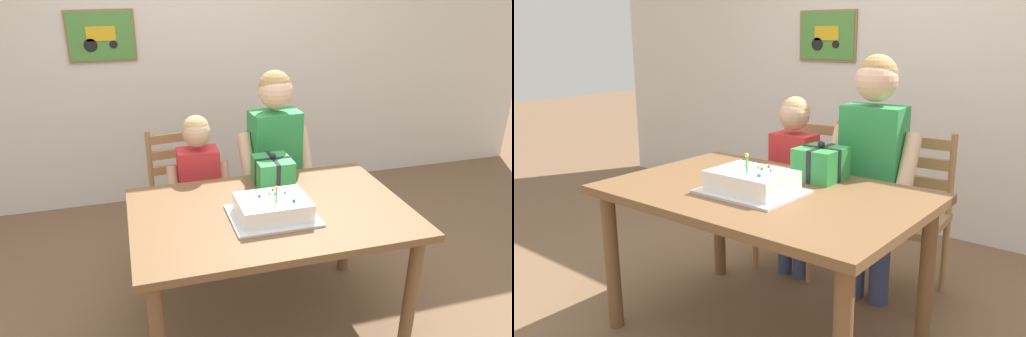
# 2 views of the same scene
# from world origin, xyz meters

# --- Properties ---
(ground_plane) EXTENTS (20.00, 20.00, 0.00)m
(ground_plane) POSITION_xyz_m (0.00, 0.00, 0.00)
(ground_plane) COLOR brown
(back_wall) EXTENTS (6.40, 0.11, 2.60)m
(back_wall) POSITION_xyz_m (-0.00, 1.87, 1.30)
(back_wall) COLOR silver
(back_wall) RESTS_ON ground
(dining_table) EXTENTS (1.45, 0.93, 0.75)m
(dining_table) POSITION_xyz_m (0.00, 0.00, 0.65)
(dining_table) COLOR brown
(dining_table) RESTS_ON ground
(birthday_cake) EXTENTS (0.44, 0.34, 0.19)m
(birthday_cake) POSITION_xyz_m (-0.01, -0.07, 0.79)
(birthday_cake) COLOR silver
(birthday_cake) RESTS_ON dining_table
(gift_box_red_large) EXTENTS (0.21, 0.23, 0.19)m
(gift_box_red_large) POSITION_xyz_m (0.11, 0.31, 0.82)
(gift_box_red_large) COLOR #2D8E42
(gift_box_red_large) RESTS_ON dining_table
(chair_left) EXTENTS (0.46, 0.46, 0.92)m
(chair_left) POSITION_xyz_m (-0.35, 0.83, 0.47)
(chair_left) COLOR #A87A4C
(chair_left) RESTS_ON ground
(chair_right) EXTENTS (0.45, 0.45, 0.92)m
(chair_right) POSITION_xyz_m (0.35, 0.83, 0.47)
(chair_right) COLOR #A87A4C
(chair_right) RESTS_ON ground
(child_older) EXTENTS (0.50, 0.29, 1.34)m
(child_older) POSITION_xyz_m (0.22, 0.64, 0.82)
(child_older) COLOR #38426B
(child_older) RESTS_ON ground
(child_younger) EXTENTS (0.39, 0.23, 1.09)m
(child_younger) POSITION_xyz_m (-0.28, 0.64, 0.66)
(child_younger) COLOR #38426B
(child_younger) RESTS_ON ground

